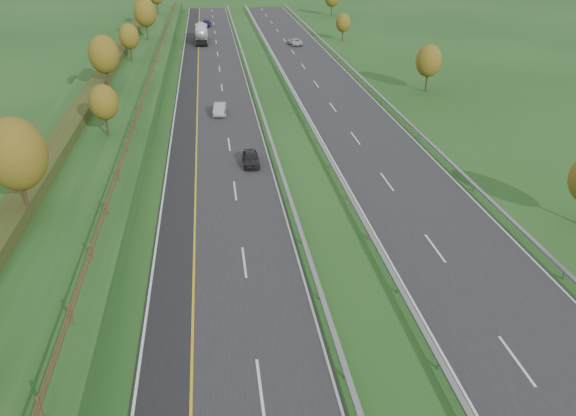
% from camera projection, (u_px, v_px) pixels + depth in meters
% --- Properties ---
extents(ground, '(400.00, 400.00, 0.00)m').
position_uv_depth(ground, '(282.00, 119.00, 68.53)').
color(ground, '#1A4217').
rests_on(ground, ground).
extents(near_carriageway, '(10.50, 200.00, 0.04)m').
position_uv_depth(near_carriageway, '(215.00, 110.00, 71.97)').
color(near_carriageway, black).
rests_on(near_carriageway, ground).
extents(far_carriageway, '(10.50, 200.00, 0.04)m').
position_uv_depth(far_carriageway, '(341.00, 105.00, 73.99)').
color(far_carriageway, black).
rests_on(far_carriageway, ground).
extents(hard_shoulder, '(3.00, 200.00, 0.04)m').
position_uv_depth(hard_shoulder, '(185.00, 111.00, 71.51)').
color(hard_shoulder, black).
rests_on(hard_shoulder, ground).
extents(lane_markings, '(26.75, 200.00, 0.01)m').
position_uv_depth(lane_markings, '(265.00, 108.00, 72.63)').
color(lane_markings, silver).
rests_on(lane_markings, near_carriageway).
extents(embankment_left, '(12.00, 200.00, 2.00)m').
position_uv_depth(embankment_left, '(110.00, 106.00, 69.93)').
color(embankment_left, '#1A4217').
rests_on(embankment_left, ground).
extents(hedge_left, '(2.20, 180.00, 1.10)m').
position_uv_depth(hedge_left, '(91.00, 95.00, 68.99)').
color(hedge_left, '#2B3A17').
rests_on(hedge_left, embankment_left).
extents(fence_left, '(0.12, 189.06, 1.20)m').
position_uv_depth(fence_left, '(145.00, 92.00, 69.34)').
color(fence_left, '#422B19').
rests_on(fence_left, embankment_left).
extents(median_barrier_near, '(0.32, 200.00, 0.71)m').
position_uv_depth(median_barrier_near, '(259.00, 104.00, 72.40)').
color(median_barrier_near, gray).
rests_on(median_barrier_near, ground).
extents(median_barrier_far, '(0.32, 200.00, 0.71)m').
position_uv_depth(median_barrier_far, '(298.00, 102.00, 73.02)').
color(median_barrier_far, gray).
rests_on(median_barrier_far, ground).
extents(outer_barrier_far, '(0.32, 200.00, 0.71)m').
position_uv_depth(outer_barrier_far, '(384.00, 99.00, 74.43)').
color(outer_barrier_far, gray).
rests_on(outer_barrier_far, ground).
extents(trees_left, '(6.64, 164.30, 7.66)m').
position_uv_depth(trees_left, '(102.00, 69.00, 64.58)').
color(trees_left, '#2D2116').
rests_on(trees_left, embankment_left).
extents(trees_far, '(8.45, 118.60, 7.12)m').
position_uv_depth(trees_far, '(379.00, 32.00, 99.54)').
color(trees_far, '#2D2116').
rests_on(trees_far, ground).
extents(road_tanker, '(2.40, 11.22, 3.46)m').
position_uv_depth(road_tanker, '(201.00, 32.00, 113.16)').
color(road_tanker, silver).
rests_on(road_tanker, near_carriageway).
extents(car_dark_near, '(1.63, 3.93, 1.33)m').
position_uv_depth(car_dark_near, '(251.00, 158.00, 55.18)').
color(car_dark_near, black).
rests_on(car_dark_near, near_carriageway).
extents(car_silver_mid, '(1.86, 4.22, 1.35)m').
position_uv_depth(car_silver_mid, '(220.00, 109.00, 69.99)').
color(car_silver_mid, '#9E9EA2').
rests_on(car_silver_mid, near_carriageway).
extents(car_small_far, '(2.51, 5.06, 1.41)m').
position_uv_depth(car_small_far, '(206.00, 23.00, 130.84)').
color(car_small_far, '#151440').
rests_on(car_small_far, near_carriageway).
extents(car_oncoming, '(2.73, 4.83, 1.27)m').
position_uv_depth(car_oncoming, '(295.00, 42.00, 110.72)').
color(car_oncoming, silver).
rests_on(car_oncoming, far_carriageway).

